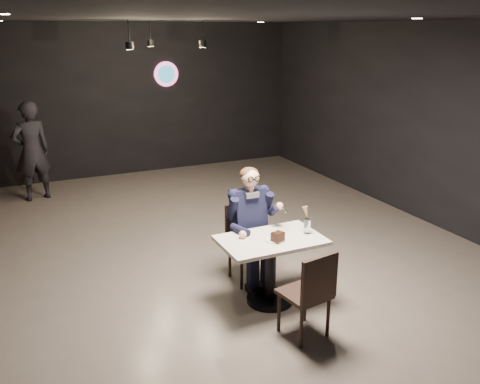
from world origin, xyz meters
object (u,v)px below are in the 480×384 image
main_table (270,270)px  sundae_glass (307,226)px  passerby (32,151)px  chair_far (249,245)px  chair_near (304,292)px  seated_man (249,224)px

main_table → sundae_glass: sundae_glass is taller
passerby → chair_far: bearing=102.1°
main_table → passerby: passerby is taller
chair_near → seated_man: bearing=80.9°
chair_far → sundae_glass: (0.43, -0.58, 0.37)m
main_table → chair_near: (0.00, -0.69, 0.09)m
passerby → chair_near: bearing=96.9°
chair_far → passerby: (-2.08, 4.33, 0.41)m
main_table → chair_near: bearing=-90.0°
chair_far → seated_man: bearing=0.0°
chair_far → seated_man: (0.00, 0.00, 0.26)m
seated_man → passerby: passerby is taller
main_table → seated_man: bearing=90.0°
main_table → passerby: 5.32m
chair_near → passerby: bearing=101.3°
main_table → seated_man: 0.65m
chair_far → passerby: size_ratio=0.53×
main_table → sundae_glass: 0.63m
seated_man → chair_near: bearing=-90.0°
main_table → seated_man: seated_man is taller
main_table → chair_far: 0.56m
chair_near → passerby: 5.96m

